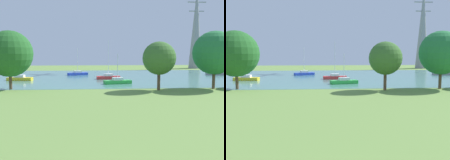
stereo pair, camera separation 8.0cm
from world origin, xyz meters
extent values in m
plane|color=olive|center=(0.00, 22.00, 0.00)|extent=(160.00, 160.00, 0.00)
cube|color=slate|center=(0.00, 50.00, 0.01)|extent=(140.00, 40.00, 0.02)
cube|color=gray|center=(28.77, 51.72, 0.32)|extent=(4.99, 2.34, 0.60)
cube|color=white|center=(28.77, 51.72, 0.87)|extent=(1.97, 1.41, 0.50)
cylinder|color=silver|center=(28.77, 51.72, 3.53)|extent=(0.10, 0.10, 5.81)
cube|color=red|center=(2.14, 44.38, 0.32)|extent=(4.89, 1.80, 0.60)
cube|color=white|center=(2.14, 44.38, 0.87)|extent=(1.87, 1.21, 0.50)
cylinder|color=silver|center=(2.14, 44.38, 4.25)|extent=(0.10, 0.10, 7.26)
cube|color=green|center=(3.27, 36.34, 0.32)|extent=(5.01, 2.49, 0.60)
cube|color=white|center=(3.27, 36.34, 0.87)|extent=(1.99, 1.46, 0.50)
cylinder|color=silver|center=(3.27, 36.34, 2.96)|extent=(0.10, 0.10, 4.68)
cube|color=yellow|center=(-15.27, 42.96, 0.32)|extent=(4.93, 1.97, 0.60)
cube|color=white|center=(-15.27, 42.96, 0.87)|extent=(1.90, 1.27, 0.50)
cylinder|color=silver|center=(-15.27, 42.96, 3.04)|extent=(0.10, 0.10, 4.83)
cube|color=blue|center=(-4.67, 54.10, 0.32)|extent=(5.03, 3.01, 0.60)
cube|color=white|center=(-4.67, 54.10, 0.87)|extent=(2.06, 1.64, 0.50)
cylinder|color=silver|center=(-4.67, 54.10, 3.68)|extent=(0.10, 0.10, 6.12)
cylinder|color=brown|center=(-13.30, 30.87, 1.45)|extent=(0.44, 0.44, 2.89)
sphere|color=#235E24|center=(-13.30, 30.87, 5.28)|extent=(6.83, 6.83, 6.83)
cylinder|color=brown|center=(8.50, 28.37, 1.48)|extent=(0.44, 0.44, 2.96)
sphere|color=#39672B|center=(8.50, 28.37, 4.64)|extent=(4.82, 4.82, 4.82)
cylinder|color=brown|center=(17.14, 29.16, 1.57)|extent=(0.44, 0.44, 3.14)
sphere|color=#257239|center=(17.14, 29.16, 5.42)|extent=(6.53, 6.53, 6.53)
cone|color=gray|center=(34.50, 79.01, 14.06)|extent=(4.40, 4.40, 28.12)
cube|color=gray|center=(34.50, 79.01, 22.50)|extent=(6.40, 0.30, 0.30)
cube|color=gray|center=(34.50, 79.01, 19.50)|extent=(5.20, 0.30, 0.30)
camera|label=1|loc=(-1.12, -8.17, 5.46)|focal=41.25mm
camera|label=2|loc=(-1.04, -8.18, 5.46)|focal=41.25mm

